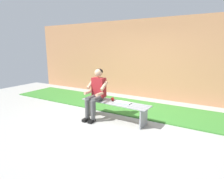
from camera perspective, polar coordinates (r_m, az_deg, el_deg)
name	(u,v)px	position (r m, az deg, el deg)	size (l,w,h in m)	color
ground_plane	(52,125)	(4.87, -17.59, -10.04)	(10.00, 7.00, 0.04)	#9E9E99
grass_strip	(133,107)	(5.85, 6.47, -5.33)	(9.00, 1.55, 0.03)	#387A2D
brick_wall	(138,59)	(7.13, 7.92, 9.10)	(9.50, 0.24, 2.78)	#B27A51
bench_near	(115,106)	(4.77, 0.92, -5.08)	(1.82, 0.52, 0.47)	gray
person_seated	(96,91)	(4.85, -4.77, -0.57)	(0.50, 0.69, 1.28)	maroon
apple	(113,99)	(4.84, 0.16, -2.87)	(0.09, 0.09, 0.09)	red
book_open	(123,103)	(4.67, 3.28, -3.93)	(0.42, 0.18, 0.02)	white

